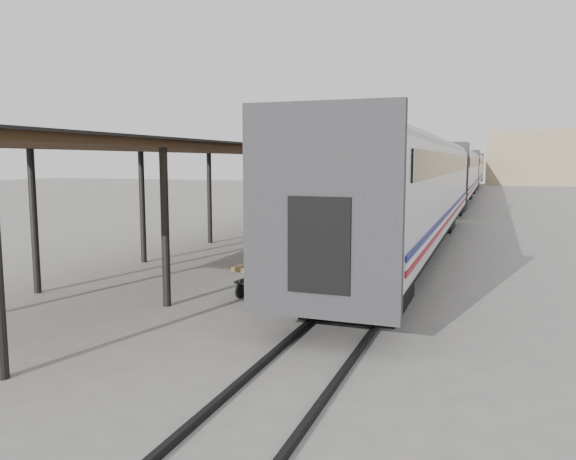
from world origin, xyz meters
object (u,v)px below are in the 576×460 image
(porter, at_px, (274,237))
(pedestrian, at_px, (314,218))
(luggage_tug, at_px, (332,209))
(baggage_cart, at_px, (274,269))

(porter, height_order, pedestrian, porter)
(luggage_tug, xyz_separation_m, porter, (4.29, -20.83, 1.08))
(pedestrian, bearing_deg, porter, 117.74)
(baggage_cart, height_order, pedestrian, pedestrian)
(porter, bearing_deg, luggage_tug, 8.63)
(baggage_cart, xyz_separation_m, porter, (0.25, -0.65, 0.99))
(baggage_cart, distance_m, pedestrian, 11.95)
(luggage_tug, bearing_deg, porter, -79.45)
(baggage_cart, height_order, porter, porter)
(baggage_cart, relative_size, porter, 1.63)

